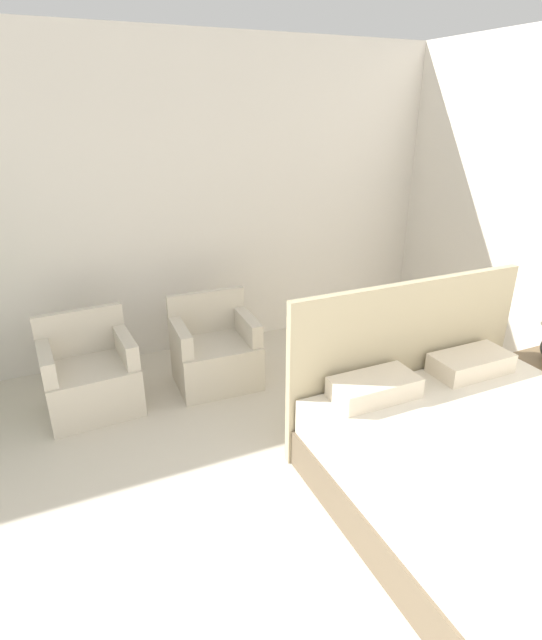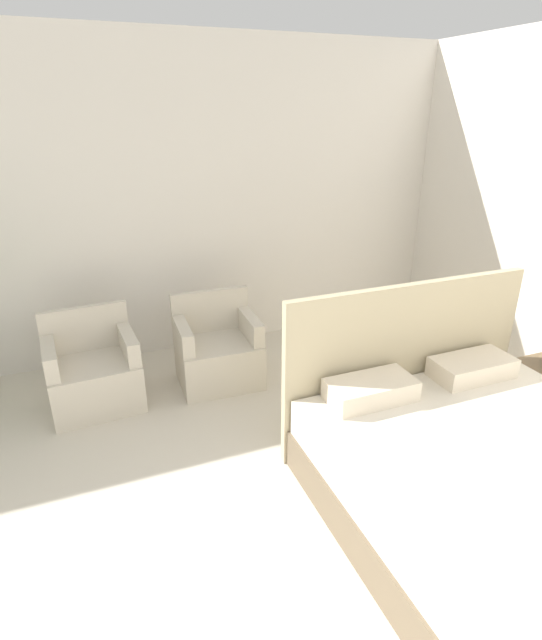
% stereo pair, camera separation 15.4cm
% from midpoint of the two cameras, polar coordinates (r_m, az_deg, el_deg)
% --- Properties ---
extents(wall_back, '(10.00, 0.06, 2.90)m').
position_cam_midpoint_polar(wall_back, '(4.81, -10.83, 12.81)').
color(wall_back, silver).
rests_on(wall_back, ground_plane).
extents(bed, '(1.89, 1.97, 1.19)m').
position_cam_midpoint_polar(bed, '(3.36, 25.07, -15.92)').
color(bed, brown).
rests_on(bed, ground_plane).
extents(armchair_near_window_left, '(0.73, 0.62, 0.79)m').
position_cam_midpoint_polar(armchair_near_window_left, '(4.31, -18.59, -6.09)').
color(armchair_near_window_left, beige).
rests_on(armchair_near_window_left, ground_plane).
extents(armchair_near_window_right, '(0.72, 0.60, 0.79)m').
position_cam_midpoint_polar(armchair_near_window_right, '(4.44, -5.08, -3.95)').
color(armchair_near_window_right, beige).
rests_on(armchair_near_window_right, ground_plane).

